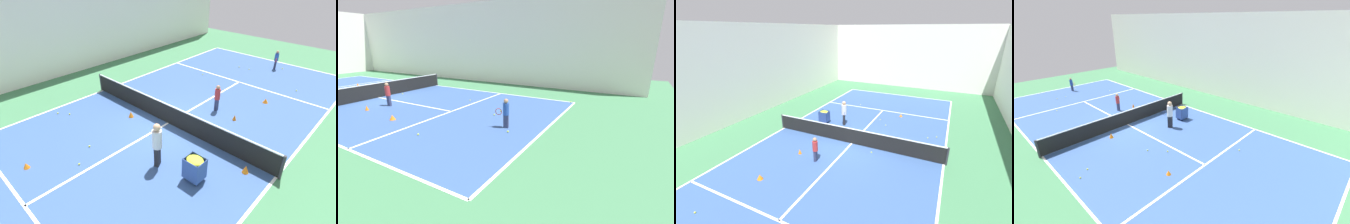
% 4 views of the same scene
% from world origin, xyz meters
% --- Properties ---
extents(ground_plane, '(34.13, 34.13, 0.00)m').
position_xyz_m(ground_plane, '(0.00, 0.00, 0.00)').
color(ground_plane, '#3D754C').
extents(court_playing_area, '(9.96, 22.79, 0.00)m').
position_xyz_m(court_playing_area, '(0.00, 0.00, 0.00)').
color(court_playing_area, '#335189').
rests_on(court_playing_area, ground).
extents(line_baseline_near, '(9.96, 0.10, 0.00)m').
position_xyz_m(line_baseline_near, '(0.00, -11.39, 0.01)').
color(line_baseline_near, white).
rests_on(line_baseline_near, ground).
extents(line_sideline_right, '(0.10, 22.79, 0.00)m').
position_xyz_m(line_sideline_right, '(4.98, 0.00, 0.01)').
color(line_sideline_right, white).
rests_on(line_sideline_right, ground).
extents(line_service_near, '(9.96, 0.10, 0.00)m').
position_xyz_m(line_service_near, '(0.00, -6.27, 0.01)').
color(line_service_near, white).
rests_on(line_service_near, ground).
extents(line_centre_service, '(0.10, 12.53, 0.00)m').
position_xyz_m(line_centre_service, '(0.00, 0.00, 0.01)').
color(line_centre_service, white).
rests_on(line_centre_service, ground).
extents(hall_enclosure_right, '(0.15, 30.43, 6.72)m').
position_xyz_m(hall_enclosure_right, '(8.72, 0.00, 3.36)').
color(hall_enclosure_right, silver).
rests_on(hall_enclosure_right, ground).
extents(tennis_net, '(10.26, 0.10, 0.96)m').
position_xyz_m(tennis_net, '(0.00, 0.00, 0.50)').
color(tennis_net, '#2D2D33').
rests_on(tennis_net, ground).
extents(player_near_baseline, '(0.29, 0.58, 1.25)m').
position_xyz_m(player_near_baseline, '(-0.61, -9.86, 0.71)').
color(player_near_baseline, '#2D3351').
rests_on(player_near_baseline, ground).
extents(child_midcourt, '(0.28, 0.28, 1.31)m').
position_xyz_m(child_midcourt, '(-0.90, -2.48, 0.75)').
color(child_midcourt, '#2D3351').
rests_on(child_midcourt, ground).
extents(training_cone_0, '(0.23, 0.23, 0.28)m').
position_xyz_m(training_cone_0, '(1.63, 0.78, 0.14)').
color(training_cone_0, orange).
rests_on(training_cone_0, ground).
extents(training_cone_1, '(0.27, 0.27, 0.23)m').
position_xyz_m(training_cone_1, '(-2.33, -4.82, 0.12)').
color(training_cone_1, orange).
rests_on(training_cone_1, ground).
extents(training_cone_2, '(0.22, 0.22, 0.21)m').
position_xyz_m(training_cone_2, '(1.64, 5.53, 0.11)').
color(training_cone_2, orange).
rests_on(training_cone_2, ground).
extents(training_cone_3, '(0.18, 0.18, 0.26)m').
position_xyz_m(training_cone_3, '(-2.04, -2.26, 0.13)').
color(training_cone_3, orange).
rests_on(training_cone_3, ground).
extents(tennis_ball_0, '(0.07, 0.07, 0.07)m').
position_xyz_m(tennis_ball_0, '(0.56, -8.55, 0.04)').
color(tennis_ball_0, yellow).
rests_on(tennis_ball_0, ground).
extents(tennis_ball_1, '(0.07, 0.07, 0.07)m').
position_xyz_m(tennis_ball_1, '(-2.98, -7.33, 0.04)').
color(tennis_ball_1, yellow).
rests_on(tennis_ball_1, ground).
extents(tennis_ball_2, '(0.07, 0.07, 0.07)m').
position_xyz_m(tennis_ball_2, '(-1.02, -10.20, 0.04)').
color(tennis_ball_2, yellow).
rests_on(tennis_ball_2, ground).
extents(tennis_ball_3, '(0.07, 0.07, 0.07)m').
position_xyz_m(tennis_ball_3, '(1.39, -0.51, 0.04)').
color(tennis_ball_3, yellow).
rests_on(tennis_ball_3, ground).
extents(tennis_ball_4, '(0.07, 0.07, 0.07)m').
position_xyz_m(tennis_ball_4, '(1.07, 3.36, 0.04)').
color(tennis_ball_4, yellow).
rests_on(tennis_ball_4, ground).
extents(tennis_ball_5, '(0.07, 0.07, 0.07)m').
position_xyz_m(tennis_ball_5, '(4.91, -11.18, 0.04)').
color(tennis_ball_5, yellow).
rests_on(tennis_ball_5, ground).
extents(tennis_ball_6, '(0.07, 0.07, 0.07)m').
position_xyz_m(tennis_ball_6, '(2.27, -5.69, 0.04)').
color(tennis_ball_6, yellow).
rests_on(tennis_ball_6, ground).
extents(tennis_ball_8, '(0.07, 0.07, 0.07)m').
position_xyz_m(tennis_ball_8, '(1.27, -8.49, 0.04)').
color(tennis_ball_8, yellow).
rests_on(tennis_ball_8, ground).
extents(tennis_ball_9, '(0.07, 0.07, 0.07)m').
position_xyz_m(tennis_ball_9, '(3.92, 2.62, 0.04)').
color(tennis_ball_9, yellow).
rests_on(tennis_ball_9, ground).
extents(tennis_ball_10, '(0.07, 0.07, 0.07)m').
position_xyz_m(tennis_ball_10, '(0.44, 4.19, 0.04)').
color(tennis_ball_10, yellow).
rests_on(tennis_ball_10, ground).
extents(tennis_ball_11, '(0.07, 0.07, 0.07)m').
position_xyz_m(tennis_ball_11, '(4.40, 2.97, 0.04)').
color(tennis_ball_11, yellow).
rests_on(tennis_ball_11, ground).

